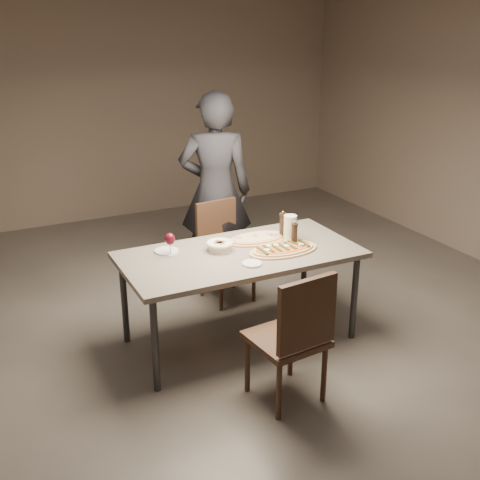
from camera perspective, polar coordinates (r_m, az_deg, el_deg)
name	(u,v)px	position (r m, az deg, el deg)	size (l,w,h in m)	color
room	(240,169)	(4.35, 0.00, 6.78)	(7.00, 7.00, 7.00)	#5B544E
dining_table	(240,259)	(4.58, 0.00, -1.84)	(1.80, 0.90, 0.75)	slate
zucchini_pizza	(283,249)	(4.58, 4.12, -0.87)	(0.56, 0.31, 0.05)	tan
ham_pizza	(258,238)	(4.79, 1.69, 0.16)	(0.52, 0.29, 0.04)	tan
bread_basket	(220,245)	(4.57, -1.94, -0.50)	(0.21, 0.21, 0.07)	beige
oil_dish	(252,264)	(4.33, 1.15, -2.25)	(0.14, 0.14, 0.02)	white
pepper_mill_left	(283,225)	(4.81, 4.08, 1.41)	(0.06, 0.06, 0.23)	black
pepper_mill_right	(294,234)	(4.67, 5.18, 0.56)	(0.05, 0.05, 0.20)	black
carafe	(290,229)	(4.75, 4.78, 1.09)	(0.10, 0.10, 0.22)	silver
wine_glass	(170,240)	(4.49, -6.67, 0.03)	(0.08, 0.08, 0.17)	silver
side_plate	(167,251)	(4.60, -6.98, -1.04)	(0.18, 0.18, 0.01)	white
chair_near	(295,332)	(3.91, 5.22, -8.72)	(0.49, 0.49, 0.95)	#3F281A
chair_far	(222,245)	(5.40, -1.69, -0.47)	(0.46, 0.46, 0.89)	#3F281A
diner	(215,191)	(5.55, -2.36, 4.65)	(0.67, 0.44, 1.82)	black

